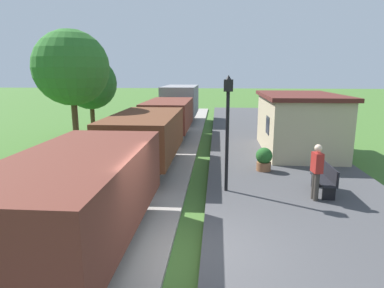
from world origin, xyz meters
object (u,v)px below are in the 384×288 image
Objects in this scene: tree_trackside_far at (71,68)px; lamp_post_near at (228,113)px; freight_train at (161,122)px; bench_down_platform at (271,125)px; tree_field_left at (91,83)px; potted_planter at (264,159)px; person_waiting at (317,170)px; bench_near_hut at (326,179)px; station_hut at (298,123)px.

lamp_post_near is at bearing -34.39° from tree_trackside_far.
bench_down_platform is (6.35, 4.40, -0.76)m from freight_train.
freight_train reaches higher than bench_down_platform.
tree_field_left is at bearing 128.84° from lamp_post_near.
tree_field_left reaches higher than potted_planter.
potted_planter is at bearing -77.22° from person_waiting.
bench_near_hut is 11.04m from bench_down_platform.
tree_field_left reaches higher than freight_train.
bench_near_hut is (6.35, -6.64, -0.76)m from freight_train.
freight_train is at bearing 25.57° from tree_trackside_far.
lamp_post_near reaches higher than freight_train.
tree_field_left reaches higher than lamp_post_near.
tree_trackside_far is at bearing -77.11° from tree_field_left.
tree_trackside_far reaches higher than person_waiting.
potted_planter is at bearing -15.83° from tree_trackside_far.
potted_planter is at bearing -100.54° from bench_down_platform.
bench_near_hut is 0.25× the size of tree_trackside_far.
lamp_post_near reaches higher than bench_near_hut.
station_hut is (6.80, -0.75, 0.17)m from freight_train.
station_hut reaches higher than freight_train.
tree_trackside_far is (-10.16, -6.22, 3.49)m from bench_down_platform.
freight_train is 7.49m from lamp_post_near.
bench_near_hut is at bearing -137.42° from person_waiting.
station_hut is 1.57× the size of lamp_post_near.
potted_planter reaches higher than bench_near_hut.
lamp_post_near is at bearing -105.84° from bench_down_platform.
tree_field_left is at bearing 137.94° from bench_near_hut.
station_hut is at bearing 59.59° from potted_planter.
freight_train is at bearing -58.82° from person_waiting.
potted_planter is (-1.13, 2.98, -0.46)m from person_waiting.
station_hut is at bearing -85.06° from bench_down_platform.
freight_train is 5.23× the size of tree_field_left.
lamp_post_near is at bearing -64.06° from freight_train.
tree_field_left is (-9.80, 7.90, 2.61)m from potted_planter.
bench_near_hut is at bearing -25.40° from tree_trackside_far.
potted_planter is 3.51m from lamp_post_near.
potted_planter is (-1.61, -8.64, 0.00)m from bench_down_platform.
potted_planter is (-1.61, 2.40, 0.00)m from bench_near_hut.
potted_planter is at bearing -41.79° from freight_train.
tree_trackside_far is at bearing 154.60° from bench_near_hut.
freight_train is at bearing 115.94° from lamp_post_near.
lamp_post_near reaches higher than potted_planter.
station_hut is 3.87× the size of bench_near_hut.
potted_planter is at bearing -120.41° from station_hut.
station_hut is 12.75m from tree_field_left.
person_waiting is 1.87× the size of potted_planter.
tree_field_left is (-11.41, -0.75, 2.61)m from bench_down_platform.
person_waiting is at bearing -12.65° from lamp_post_near.
tree_trackside_far reaches higher than bench_down_platform.
station_hut is 5.25m from bench_down_platform.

